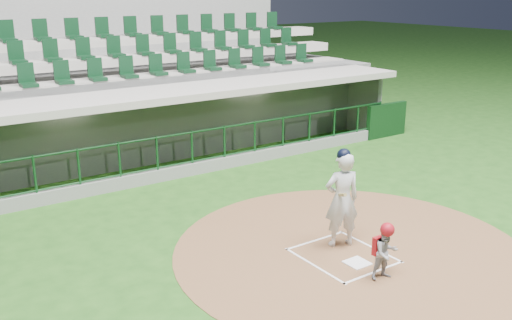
# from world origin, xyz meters

# --- Properties ---
(ground) EXTENTS (120.00, 120.00, 0.00)m
(ground) POSITION_xyz_m (0.00, 0.00, 0.00)
(ground) COLOR #1D4A15
(ground) RESTS_ON ground
(dirt_circle) EXTENTS (7.20, 7.20, 0.01)m
(dirt_circle) POSITION_xyz_m (0.30, -0.20, 0.01)
(dirt_circle) COLOR brown
(dirt_circle) RESTS_ON ground
(home_plate) EXTENTS (0.43, 0.43, 0.02)m
(home_plate) POSITION_xyz_m (0.00, -0.70, 0.02)
(home_plate) COLOR white
(home_plate) RESTS_ON dirt_circle
(batter_box_chalk) EXTENTS (1.55, 1.80, 0.01)m
(batter_box_chalk) POSITION_xyz_m (0.00, -0.30, 0.02)
(batter_box_chalk) COLOR white
(batter_box_chalk) RESTS_ON ground
(dugout_structure) EXTENTS (16.40, 3.70, 3.00)m
(dugout_structure) POSITION_xyz_m (0.17, 7.84, 0.96)
(dugout_structure) COLOR slate
(dugout_structure) RESTS_ON ground
(seating_deck) EXTENTS (17.00, 6.72, 5.15)m
(seating_deck) POSITION_xyz_m (0.00, 10.91, 1.42)
(seating_deck) COLOR slate
(seating_deck) RESTS_ON ground
(batter) EXTENTS (0.96, 0.99, 2.08)m
(batter) POSITION_xyz_m (0.29, 0.11, 1.04)
(batter) COLOR silver
(batter) RESTS_ON dirt_circle
(catcher) EXTENTS (0.56, 0.48, 1.10)m
(catcher) POSITION_xyz_m (-0.01, -1.40, 0.56)
(catcher) COLOR #95949A
(catcher) RESTS_ON dirt_circle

